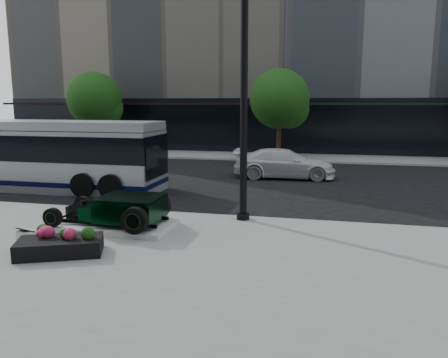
% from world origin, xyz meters
% --- Properties ---
extents(ground, '(120.00, 120.00, 0.00)m').
position_xyz_m(ground, '(0.00, 0.00, 0.00)').
color(ground, black).
rests_on(ground, ground).
extents(sidewalk_far, '(70.00, 4.00, 0.12)m').
position_xyz_m(sidewalk_far, '(0.00, 14.00, 0.06)').
color(sidewalk_far, gray).
rests_on(sidewalk_far, ground).
extents(street_trees, '(29.80, 3.80, 5.70)m').
position_xyz_m(street_trees, '(1.15, 13.07, 3.77)').
color(street_trees, black).
rests_on(street_trees, sidewalk_far).
extents(display_plinth, '(3.40, 1.80, 0.15)m').
position_xyz_m(display_plinth, '(-1.93, -4.18, 0.20)').
color(display_plinth, silver).
rests_on(display_plinth, sidewalk_near).
extents(hot_rod, '(3.22, 2.00, 0.81)m').
position_xyz_m(hot_rod, '(-1.60, -4.18, 0.70)').
color(hot_rod, black).
rests_on(hot_rod, display_plinth).
extents(info_plaque, '(0.46, 0.39, 0.31)m').
position_xyz_m(info_plaque, '(-3.75, -5.65, 0.24)').
color(info_plaque, silver).
rests_on(info_plaque, sidewalk_near).
extents(lamppost, '(0.40, 0.40, 7.32)m').
position_xyz_m(lamppost, '(1.54, -2.42, 3.51)').
color(lamppost, black).
rests_on(lamppost, sidewalk_near).
extents(flower_planter, '(2.16, 1.66, 0.63)m').
position_xyz_m(flower_planter, '(-2.13, -6.54, 0.35)').
color(flower_planter, black).
rests_on(flower_planter, sidewalk_near).
extents(transit_bus, '(12.12, 2.88, 2.92)m').
position_xyz_m(transit_bus, '(-8.69, 1.13, 1.49)').
color(transit_bus, '#AEB3B8').
rests_on(transit_bus, ground).
extents(white_sedan, '(5.08, 2.38, 1.43)m').
position_xyz_m(white_sedan, '(2.02, 6.12, 0.72)').
color(white_sedan, white).
rests_on(white_sedan, ground).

